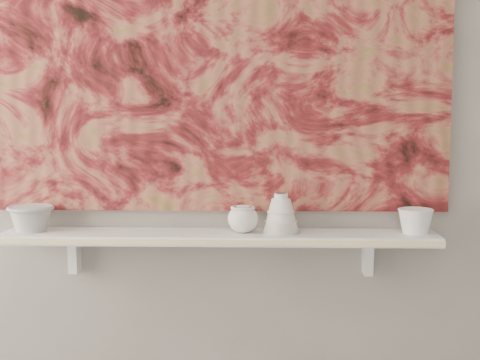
{
  "coord_description": "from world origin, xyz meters",
  "views": [
    {
      "loc": [
        0.13,
        -0.61,
        1.32
      ],
      "look_at": [
        0.07,
        1.49,
        1.1
      ],
      "focal_mm": 50.0,
      "sensor_mm": 36.0,
      "label": 1
    }
  ],
  "objects_px": {
    "painting": "(220,43)",
    "shelf": "(219,237)",
    "bowl_white": "(416,221)",
    "cup_cream": "(243,219)",
    "bell_vessel": "(281,213)",
    "bowl_grey": "(31,218)"
  },
  "relations": [
    {
      "from": "painting",
      "to": "shelf",
      "type": "bearing_deg",
      "value": -90.0
    },
    {
      "from": "painting",
      "to": "bowl_white",
      "type": "bearing_deg",
      "value": -7.3
    },
    {
      "from": "cup_cream",
      "to": "bell_vessel",
      "type": "relative_size",
      "value": 0.76
    },
    {
      "from": "bell_vessel",
      "to": "painting",
      "type": "bearing_deg",
      "value": 158.06
    },
    {
      "from": "painting",
      "to": "bell_vessel",
      "type": "distance_m",
      "value": 0.59
    },
    {
      "from": "bowl_grey",
      "to": "bowl_white",
      "type": "height_order",
      "value": "bowl_grey"
    },
    {
      "from": "shelf",
      "to": "bowl_white",
      "type": "xyz_separation_m",
      "value": [
        0.63,
        0.0,
        0.06
      ]
    },
    {
      "from": "bowl_grey",
      "to": "bowl_white",
      "type": "bearing_deg",
      "value": 0.0
    },
    {
      "from": "shelf",
      "to": "cup_cream",
      "type": "relative_size",
      "value": 14.31
    },
    {
      "from": "bowl_grey",
      "to": "bowl_white",
      "type": "relative_size",
      "value": 1.34
    },
    {
      "from": "bowl_white",
      "to": "bell_vessel",
      "type": "bearing_deg",
      "value": 180.0
    },
    {
      "from": "painting",
      "to": "bowl_white",
      "type": "xyz_separation_m",
      "value": [
        0.63,
        -0.08,
        -0.57
      ]
    },
    {
      "from": "painting",
      "to": "bowl_grey",
      "type": "bearing_deg",
      "value": -172.5
    },
    {
      "from": "bowl_grey",
      "to": "painting",
      "type": "bearing_deg",
      "value": 7.5
    },
    {
      "from": "bell_vessel",
      "to": "bowl_white",
      "type": "relative_size",
      "value": 1.14
    },
    {
      "from": "shelf",
      "to": "bowl_white",
      "type": "height_order",
      "value": "bowl_white"
    },
    {
      "from": "cup_cream",
      "to": "bell_vessel",
      "type": "xyz_separation_m",
      "value": [
        0.12,
        0.0,
        0.02
      ]
    },
    {
      "from": "shelf",
      "to": "bell_vessel",
      "type": "bearing_deg",
      "value": 0.0
    },
    {
      "from": "cup_cream",
      "to": "bowl_grey",
      "type": "bearing_deg",
      "value": 180.0
    },
    {
      "from": "painting",
      "to": "bowl_grey",
      "type": "xyz_separation_m",
      "value": [
        -0.61,
        -0.08,
        -0.57
      ]
    },
    {
      "from": "bowl_grey",
      "to": "bowl_white",
      "type": "distance_m",
      "value": 1.24
    },
    {
      "from": "cup_cream",
      "to": "bell_vessel",
      "type": "distance_m",
      "value": 0.12
    }
  ]
}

